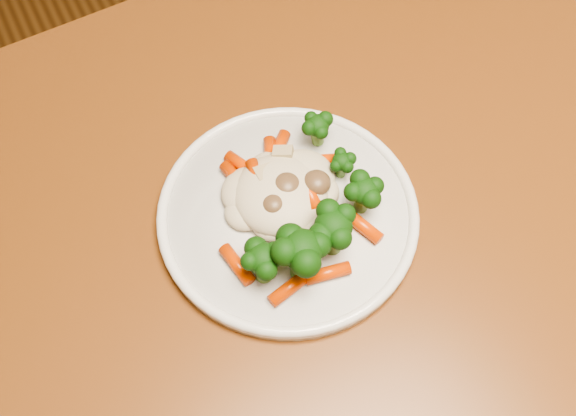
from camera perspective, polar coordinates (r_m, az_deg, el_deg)
The scene contains 3 objects.
dining_table at distance 0.73m, azimuth 3.32°, elevation -8.93°, with size 1.26×0.87×0.75m.
plate at distance 0.66m, azimuth 0.00°, elevation -0.62°, with size 0.24×0.24×0.01m, color white.
meal at distance 0.64m, azimuth 0.86°, elevation -0.20°, with size 0.16×0.17×0.05m.
Camera 1 is at (0.14, -0.13, 1.33)m, focal length 45.00 mm.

